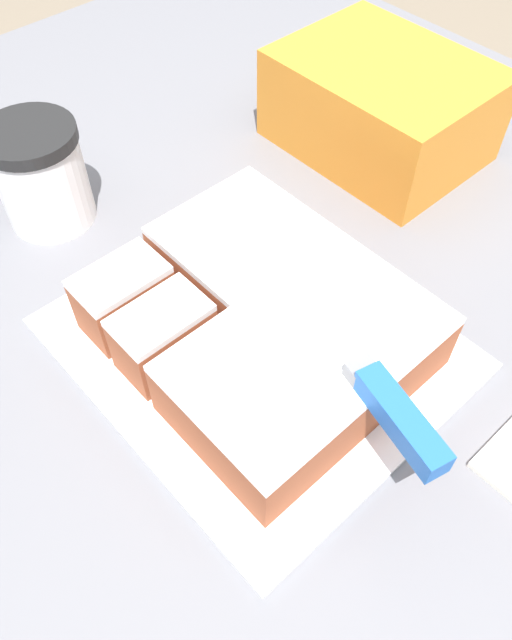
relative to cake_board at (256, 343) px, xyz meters
The scene contains 7 objects.
ground_plane 0.90m from the cake_board, 94.38° to the left, with size 8.00×8.00×0.00m, color #7F705B.
countertop 0.46m from the cake_board, 94.38° to the left, with size 1.40×1.10×0.89m.
cake_board is the anchor object (origin of this frame).
cake 0.04m from the cake_board, 38.66° to the left, with size 0.28×0.23×0.07m.
knife 0.15m from the cake_board, ahead, with size 0.29×0.09×0.02m.
coffee_cup 0.30m from the cake_board, behind, with size 0.10×0.10×0.11m.
storage_box 0.35m from the cake_board, 112.15° to the left, with size 0.24×0.18×0.11m.
Camera 1 is at (0.27, -0.32, 1.37)m, focal length 35.00 mm.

